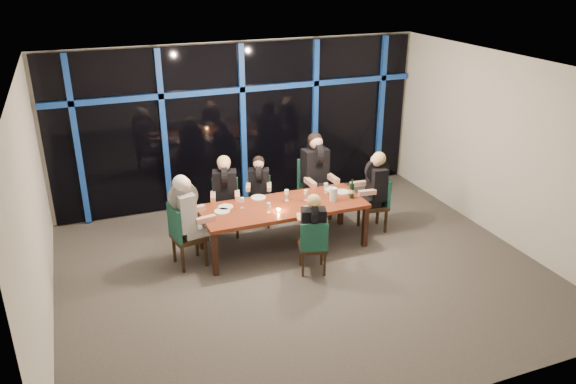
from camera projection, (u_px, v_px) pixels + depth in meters
name	position (u px, v px, depth m)	size (l,w,h in m)	color
room	(304.00, 142.00, 7.66)	(7.04, 7.00, 3.02)	#524D48
window_wall	(243.00, 121.00, 10.36)	(6.86, 0.43, 2.94)	black
dining_table	(283.00, 209.00, 8.86)	(2.60, 1.00, 0.75)	maroon
chair_far_left	(226.00, 204.00, 9.43)	(0.54, 0.54, 0.95)	black
chair_far_mid	(259.00, 198.00, 9.79)	(0.51, 0.51, 0.85)	black
chair_far_right	(313.00, 185.00, 10.02)	(0.53, 0.53, 1.07)	black
chair_end_left	(183.00, 233.00, 8.37)	(0.53, 0.53, 1.00)	black
chair_end_right	(378.00, 200.00, 9.54)	(0.50, 0.50, 0.96)	black
chair_near_mid	(313.00, 244.00, 8.19)	(0.50, 0.50, 0.86)	black
diner_far_left	(225.00, 185.00, 9.21)	(0.54, 0.64, 0.92)	black
diner_far_mid	(259.00, 181.00, 9.59)	(0.51, 0.58, 0.83)	black
diner_far_right	(316.00, 164.00, 9.78)	(0.55, 0.68, 1.05)	black
diner_end_left	(186.00, 207.00, 8.26)	(0.66, 0.54, 0.98)	black
diner_end_right	(375.00, 180.00, 9.38)	(0.62, 0.51, 0.93)	black
diner_near_mid	(313.00, 221.00, 8.13)	(0.50, 0.58, 0.84)	black
plate_far_left	(226.00, 207.00, 8.75)	(0.24, 0.24, 0.01)	white
plate_far_mid	(258.00, 197.00, 9.09)	(0.24, 0.24, 0.01)	white
plate_far_right	(331.00, 189.00, 9.41)	(0.24, 0.24, 0.01)	white
plate_end_left	(222.00, 211.00, 8.60)	(0.24, 0.24, 0.01)	white
plate_end_right	(342.00, 192.00, 9.31)	(0.24, 0.24, 0.01)	white
plate_near_mid	(309.00, 209.00, 8.67)	(0.24, 0.24, 0.01)	white
wine_bottle	(352.00, 191.00, 9.04)	(0.07, 0.07, 0.32)	black
water_pitcher	(333.00, 194.00, 8.95)	(0.14, 0.12, 0.22)	silver
tea_light	(279.00, 210.00, 8.62)	(0.05, 0.05, 0.03)	#FFAA4C
wine_glass_a	(268.00, 206.00, 8.54)	(0.06, 0.06, 0.16)	silver
wine_glass_b	(287.00, 193.00, 8.95)	(0.07, 0.07, 0.18)	silver
wine_glass_c	(306.00, 193.00, 8.96)	(0.07, 0.07, 0.17)	silver
wine_glass_d	(242.00, 200.00, 8.69)	(0.07, 0.07, 0.17)	silver
wine_glass_e	(326.00, 186.00, 9.25)	(0.07, 0.07, 0.17)	silver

